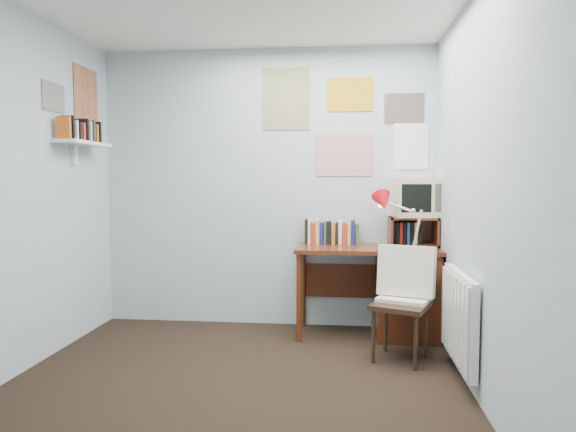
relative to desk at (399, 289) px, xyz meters
name	(u,v)px	position (x,y,z in m)	size (l,w,h in m)	color
ground	(223,406)	(-1.17, -1.48, -0.41)	(3.50, 3.50, 0.00)	black
back_wall	(267,188)	(-1.17, 0.27, 0.84)	(3.00, 0.02, 2.50)	#A5B3BD
right_wall	(494,194)	(0.33, -1.48, 0.84)	(0.02, 3.50, 2.50)	#A5B3BD
desk	(399,289)	(0.00, 0.00, 0.00)	(1.20, 0.55, 0.76)	#4F2212
desk_chair	(400,306)	(-0.06, -0.60, 0.00)	(0.42, 0.40, 0.81)	black
desk_lamp	(422,224)	(0.15, -0.20, 0.57)	(0.30, 0.26, 0.43)	red
tv_riser	(413,231)	(0.12, 0.11, 0.48)	(0.40, 0.30, 0.25)	#4F2212
crt_tv	(415,196)	(0.13, 0.13, 0.79)	(0.38, 0.35, 0.36)	beige
book_row	(339,232)	(-0.51, 0.18, 0.46)	(0.60, 0.14, 0.22)	#4F2212
radiator	(459,318)	(0.29, -0.93, 0.01)	(0.09, 0.80, 0.60)	white
wall_shelf	(83,143)	(-2.57, -0.38, 1.21)	(0.20, 0.62, 0.24)	white
posters_back	(344,121)	(-0.47, 0.26, 1.44)	(1.20, 0.01, 0.90)	white
posters_left	(71,96)	(-2.67, -0.38, 1.59)	(0.01, 0.70, 0.60)	white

